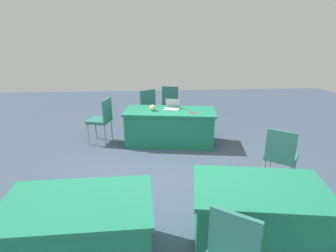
# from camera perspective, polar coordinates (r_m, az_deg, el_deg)

# --- Properties ---
(ground_plane) EXTENTS (14.40, 14.40, 0.00)m
(ground_plane) POSITION_cam_1_polar(r_m,az_deg,el_deg) (4.67, -1.27, -10.53)
(ground_plane) COLOR #3D4C60
(table_foreground) EXTENTS (2.00, 1.10, 0.74)m
(table_foreground) POSITION_cam_1_polar(r_m,az_deg,el_deg) (5.89, 0.40, -0.15)
(table_foreground) COLOR #1E7A56
(table_foreground) RESTS_ON ground
(table_mid_left) EXTENTS (1.50, 0.95, 0.74)m
(table_mid_left) POSITION_cam_1_polar(r_m,az_deg,el_deg) (3.11, -17.81, -20.34)
(table_mid_left) COLOR #1E7A56
(table_mid_left) RESTS_ON ground
(table_mid_right) EXTENTS (1.55, 1.11, 0.74)m
(table_mid_right) POSITION_cam_1_polar(r_m,az_deg,el_deg) (3.34, 18.13, -17.31)
(table_mid_right) COLOR #1E7A56
(table_mid_right) RESTS_ON ground
(chair_near_front) EXTENTS (0.60, 0.60, 0.98)m
(chair_near_front) POSITION_cam_1_polar(r_m,az_deg,el_deg) (6.87, -4.75, 4.32)
(chair_near_front) COLOR #9E9993
(chair_near_front) RESTS_ON ground
(chair_tucked_left) EXTENTS (0.62, 0.62, 0.95)m
(chair_tucked_left) POSITION_cam_1_polar(r_m,az_deg,el_deg) (4.53, 22.46, -5.36)
(chair_tucked_left) COLOR #9E9993
(chair_tucked_left) RESTS_ON ground
(chair_tucked_right) EXTENTS (0.53, 0.53, 0.98)m
(chair_tucked_right) POSITION_cam_1_polar(r_m,az_deg,el_deg) (6.02, -13.52, 1.74)
(chair_tucked_right) COLOR #9E9993
(chair_tucked_right) RESTS_ON ground
(chair_by_pillar) EXTENTS (0.51, 0.51, 0.97)m
(chair_by_pillar) POSITION_cam_1_polar(r_m,az_deg,el_deg) (7.34, 0.52, 5.29)
(chair_by_pillar) COLOR #9E9993
(chair_by_pillar) RESTS_ON ground
(laptop_silver) EXTENTS (0.39, 0.37, 0.21)m
(laptop_silver) POSITION_cam_1_polar(r_m,az_deg,el_deg) (5.86, 0.81, 3.92)
(laptop_silver) COLOR silver
(laptop_silver) RESTS_ON table_foreground
(yarn_ball) EXTENTS (0.13, 0.13, 0.13)m
(yarn_ball) POSITION_cam_1_polar(r_m,az_deg,el_deg) (5.75, -3.19, 3.82)
(yarn_ball) COLOR beige
(yarn_ball) RESTS_ON table_foreground
(scissors_red) EXTENTS (0.16, 0.15, 0.01)m
(scissors_red) POSITION_cam_1_polar(r_m,az_deg,el_deg) (5.63, 5.31, 2.82)
(scissors_red) COLOR red
(scissors_red) RESTS_ON table_foreground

